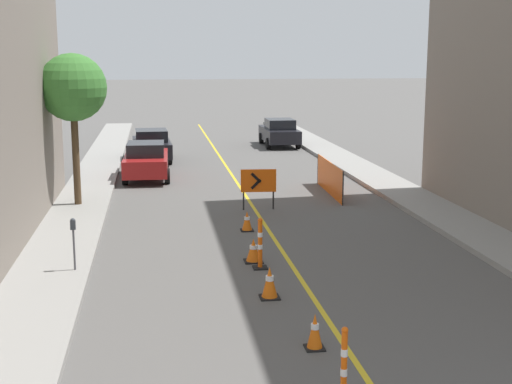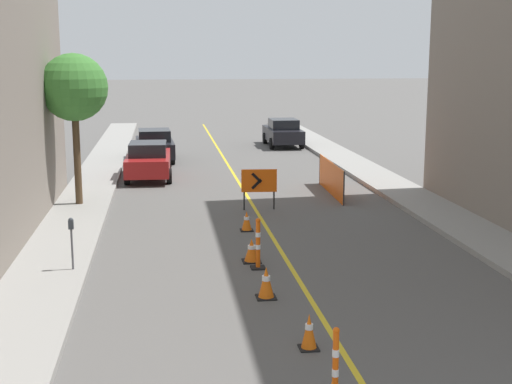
{
  "view_description": "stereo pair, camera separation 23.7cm",
  "coord_description": "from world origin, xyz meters",
  "px_view_note": "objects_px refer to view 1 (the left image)",
  "views": [
    {
      "loc": [
        -3.36,
        -2.92,
        5.26
      ],
      "look_at": [
        -0.24,
        18.82,
        1.0
      ],
      "focal_mm": 50.0,
      "sensor_mm": 36.0,
      "label": 1
    },
    {
      "loc": [
        -3.12,
        -2.95,
        5.26
      ],
      "look_at": [
        -0.24,
        18.82,
        1.0
      ],
      "focal_mm": 50.0,
      "sensor_mm": 36.0,
      "label": 2
    }
  ],
  "objects_px": {
    "traffic_cone_third": "(315,331)",
    "street_tree_left_near": "(73,88)",
    "arrow_barricade_primary": "(258,182)",
    "delineator_post_front": "(344,372)",
    "parking_meter_near_curb": "(73,233)",
    "parked_car_curb_near": "(146,161)",
    "traffic_cone_fourth": "(270,282)",
    "parked_car_curb_far": "(279,132)",
    "delineator_post_rear": "(260,246)",
    "parked_car_curb_mid": "(152,145)",
    "traffic_cone_fifth": "(253,250)",
    "traffic_cone_farthest": "(247,221)"
  },
  "relations": [
    {
      "from": "traffic_cone_fourth",
      "to": "parked_car_curb_mid",
      "type": "height_order",
      "value": "parked_car_curb_mid"
    },
    {
      "from": "traffic_cone_third",
      "to": "street_tree_left_near",
      "type": "xyz_separation_m",
      "value": [
        -5.45,
        12.85,
        3.8
      ]
    },
    {
      "from": "traffic_cone_fourth",
      "to": "street_tree_left_near",
      "type": "distance_m",
      "value": 11.86
    },
    {
      "from": "traffic_cone_farthest",
      "to": "parking_meter_near_curb",
      "type": "xyz_separation_m",
      "value": [
        -4.68,
        -3.88,
        0.77
      ]
    },
    {
      "from": "street_tree_left_near",
      "to": "parked_car_curb_near",
      "type": "bearing_deg",
      "value": 67.95
    },
    {
      "from": "delineator_post_front",
      "to": "arrow_barricade_primary",
      "type": "relative_size",
      "value": 0.91
    },
    {
      "from": "traffic_cone_third",
      "to": "traffic_cone_farthest",
      "type": "distance_m",
      "value": 8.9
    },
    {
      "from": "parked_car_curb_far",
      "to": "parking_meter_near_curb",
      "type": "xyz_separation_m",
      "value": [
        -9.16,
        -23.65,
        0.27
      ]
    },
    {
      "from": "traffic_cone_fourth",
      "to": "traffic_cone_fifth",
      "type": "distance_m",
      "value": 2.8
    },
    {
      "from": "traffic_cone_third",
      "to": "parked_car_curb_near",
      "type": "relative_size",
      "value": 0.15
    },
    {
      "from": "arrow_barricade_primary",
      "to": "traffic_cone_fourth",
      "type": "bearing_deg",
      "value": -92.94
    },
    {
      "from": "delineator_post_front",
      "to": "parking_meter_near_curb",
      "type": "xyz_separation_m",
      "value": [
        -4.7,
        7.2,
        0.51
      ]
    },
    {
      "from": "parking_meter_near_curb",
      "to": "street_tree_left_near",
      "type": "distance_m",
      "value": 8.44
    },
    {
      "from": "traffic_cone_farthest",
      "to": "arrow_barricade_primary",
      "type": "xyz_separation_m",
      "value": [
        0.78,
        2.91,
        0.67
      ]
    },
    {
      "from": "traffic_cone_farthest",
      "to": "parked_car_curb_far",
      "type": "distance_m",
      "value": 20.27
    },
    {
      "from": "traffic_cone_fifth",
      "to": "parked_car_curb_near",
      "type": "height_order",
      "value": "parked_car_curb_near"
    },
    {
      "from": "traffic_cone_fifth",
      "to": "parked_car_curb_mid",
      "type": "xyz_separation_m",
      "value": [
        -2.59,
        18.15,
        0.5
      ]
    },
    {
      "from": "delineator_post_front",
      "to": "delineator_post_rear",
      "type": "height_order",
      "value": "delineator_post_rear"
    },
    {
      "from": "traffic_cone_third",
      "to": "arrow_barricade_primary",
      "type": "xyz_separation_m",
      "value": [
        0.7,
        11.8,
        0.64
      ]
    },
    {
      "from": "street_tree_left_near",
      "to": "traffic_cone_fourth",
      "type": "bearing_deg",
      "value": -63.13
    },
    {
      "from": "parking_meter_near_curb",
      "to": "parked_car_curb_far",
      "type": "bearing_deg",
      "value": 68.82
    },
    {
      "from": "traffic_cone_fourth",
      "to": "traffic_cone_fifth",
      "type": "bearing_deg",
      "value": 89.33
    },
    {
      "from": "parked_car_curb_near",
      "to": "street_tree_left_near",
      "type": "height_order",
      "value": "street_tree_left_near"
    },
    {
      "from": "arrow_barricade_primary",
      "to": "traffic_cone_third",
      "type": "bearing_deg",
      "value": -89.54
    },
    {
      "from": "traffic_cone_farthest",
      "to": "parked_car_curb_far",
      "type": "xyz_separation_m",
      "value": [
        4.48,
        19.76,
        0.5
      ]
    },
    {
      "from": "traffic_cone_third",
      "to": "parked_car_curb_near",
      "type": "height_order",
      "value": "parked_car_curb_near"
    },
    {
      "from": "parked_car_curb_far",
      "to": "traffic_cone_fifth",
      "type": "bearing_deg",
      "value": -101.58
    },
    {
      "from": "traffic_cone_third",
      "to": "parking_meter_near_curb",
      "type": "relative_size",
      "value": 0.52
    },
    {
      "from": "arrow_barricade_primary",
      "to": "parked_car_curb_mid",
      "type": "relative_size",
      "value": 0.32
    },
    {
      "from": "traffic_cone_fourth",
      "to": "parking_meter_near_curb",
      "type": "distance_m",
      "value": 4.95
    },
    {
      "from": "traffic_cone_third",
      "to": "delineator_post_rear",
      "type": "relative_size",
      "value": 0.52
    },
    {
      "from": "delineator_post_front",
      "to": "parked_car_curb_far",
      "type": "bearing_deg",
      "value": 81.77
    },
    {
      "from": "traffic_cone_third",
      "to": "parked_car_curb_mid",
      "type": "height_order",
      "value": "parked_car_curb_mid"
    },
    {
      "from": "traffic_cone_fifth",
      "to": "delineator_post_front",
      "type": "distance_m",
      "value": 7.81
    },
    {
      "from": "delineator_post_front",
      "to": "parked_car_curb_mid",
      "type": "relative_size",
      "value": 0.29
    },
    {
      "from": "parked_car_curb_far",
      "to": "parking_meter_near_curb",
      "type": "height_order",
      "value": "parked_car_curb_far"
    },
    {
      "from": "traffic_cone_third",
      "to": "traffic_cone_farthest",
      "type": "bearing_deg",
      "value": 90.48
    },
    {
      "from": "delineator_post_front",
      "to": "parked_car_curb_mid",
      "type": "height_order",
      "value": "parked_car_curb_mid"
    },
    {
      "from": "delineator_post_rear",
      "to": "parked_car_curb_near",
      "type": "distance_m",
      "value": 13.81
    },
    {
      "from": "parked_car_curb_far",
      "to": "parked_car_curb_mid",
      "type": "bearing_deg",
      "value": -146.22
    },
    {
      "from": "traffic_cone_fourth",
      "to": "street_tree_left_near",
      "type": "height_order",
      "value": "street_tree_left_near"
    },
    {
      "from": "parking_meter_near_curb",
      "to": "street_tree_left_near",
      "type": "height_order",
      "value": "street_tree_left_near"
    },
    {
      "from": "parked_car_curb_near",
      "to": "parked_car_curb_mid",
      "type": "height_order",
      "value": "same"
    },
    {
      "from": "traffic_cone_fifth",
      "to": "parked_car_curb_far",
      "type": "xyz_separation_m",
      "value": [
        4.75,
        23.04,
        0.5
      ]
    },
    {
      "from": "arrow_barricade_primary",
      "to": "street_tree_left_near",
      "type": "relative_size",
      "value": 0.27
    },
    {
      "from": "traffic_cone_fifth",
      "to": "delineator_post_front",
      "type": "bearing_deg",
      "value": -87.92
    },
    {
      "from": "parked_car_curb_far",
      "to": "delineator_post_rear",
      "type": "bearing_deg",
      "value": -101.09
    },
    {
      "from": "traffic_cone_fifth",
      "to": "delineator_post_front",
      "type": "relative_size",
      "value": 0.48
    },
    {
      "from": "delineator_post_rear",
      "to": "parked_car_curb_near",
      "type": "bearing_deg",
      "value": 102.14
    },
    {
      "from": "delineator_post_rear",
      "to": "traffic_cone_fourth",
      "type": "bearing_deg",
      "value": -93.09
    }
  ]
}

